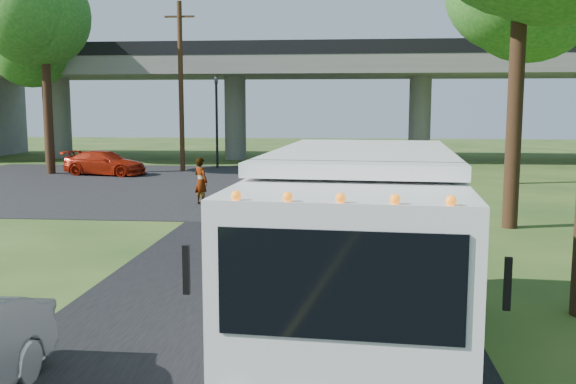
# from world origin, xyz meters

# --- Properties ---
(ground) EXTENTS (120.00, 120.00, 0.00)m
(ground) POSITION_xyz_m (0.00, 0.00, 0.00)
(ground) COLOR #224117
(ground) RESTS_ON ground
(road) EXTENTS (7.00, 90.00, 0.02)m
(road) POSITION_xyz_m (0.00, 10.00, 0.01)
(road) COLOR black
(road) RESTS_ON ground
(parking_lot) EXTENTS (16.00, 18.00, 0.01)m
(parking_lot) POSITION_xyz_m (-11.00, 18.00, 0.01)
(parking_lot) COLOR black
(parking_lot) RESTS_ON ground
(lane_line) EXTENTS (0.12, 90.00, 0.01)m
(lane_line) POSITION_xyz_m (0.00, 10.00, 0.03)
(lane_line) COLOR gold
(lane_line) RESTS_ON road
(overpass) EXTENTS (54.00, 10.00, 7.30)m
(overpass) POSITION_xyz_m (0.00, 32.00, 4.56)
(overpass) COLOR slate
(overpass) RESTS_ON ground
(traffic_signal) EXTENTS (0.18, 0.22, 5.20)m
(traffic_signal) POSITION_xyz_m (-6.00, 26.00, 3.20)
(traffic_signal) COLOR black
(traffic_signal) RESTS_ON ground
(utility_pole) EXTENTS (1.60, 0.26, 9.00)m
(utility_pole) POSITION_xyz_m (-7.50, 24.00, 4.59)
(utility_pole) COLOR #472D19
(utility_pole) RESTS_ON ground
(tree_left_lot) EXTENTS (5.60, 5.50, 10.50)m
(tree_left_lot) POSITION_xyz_m (-13.79, 21.84, 7.90)
(tree_left_lot) COLOR #382314
(tree_left_lot) RESTS_ON ground
(tree_left_far) EXTENTS (5.26, 5.16, 9.89)m
(tree_left_far) POSITION_xyz_m (-16.79, 27.84, 7.45)
(tree_left_far) COLOR #382314
(tree_left_far) RESTS_ON ground
(step_van) EXTENTS (3.05, 7.13, 2.92)m
(step_van) POSITION_xyz_m (1.64, -1.21, 1.59)
(step_van) COLOR white
(step_van) RESTS_ON ground
(red_sedan) EXTENTS (4.54, 2.48, 1.25)m
(red_sedan) POSITION_xyz_m (-10.95, 21.72, 0.62)
(red_sedan) COLOR #9F1C09
(red_sedan) RESTS_ON ground
(pedestrian) EXTENTS (0.74, 0.71, 1.70)m
(pedestrian) POSITION_xyz_m (-3.80, 12.46, 0.85)
(pedestrian) COLOR gray
(pedestrian) RESTS_ON ground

